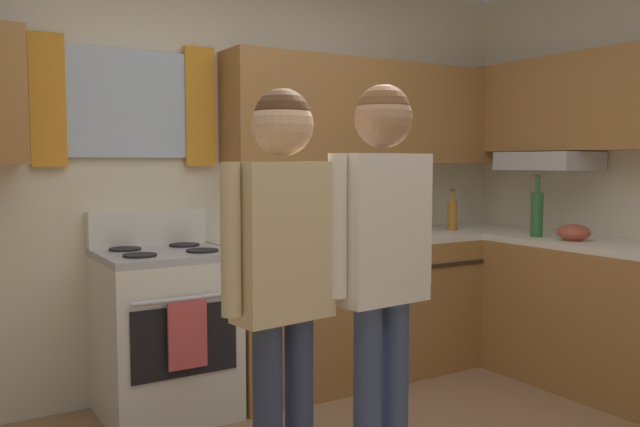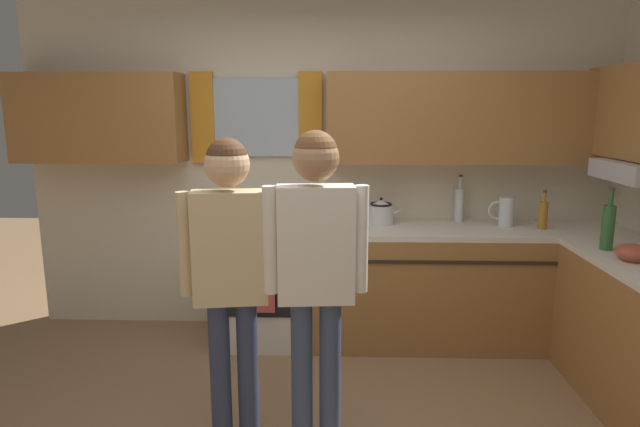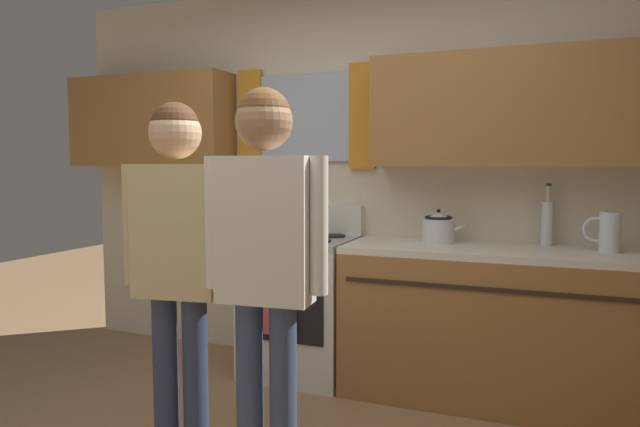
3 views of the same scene
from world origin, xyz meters
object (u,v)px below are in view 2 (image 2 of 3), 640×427
object	(u,v)px
bottle_oil_amber	(543,214)
adult_in_plaid	(316,257)
bottle_wine_green	(608,226)
adult_left	(230,259)
water_pitcher	(505,212)
stovetop_kettle	(381,212)
bottle_tall_clear	(459,204)
mixing_bowl	(633,253)
stove_oven	(267,281)

from	to	relation	value
bottle_oil_amber	adult_in_plaid	xyz separation A→B (m)	(-1.61, -1.34, 0.05)
bottle_wine_green	adult_left	world-z (taller)	adult_left
bottle_oil_amber	water_pitcher	world-z (taller)	bottle_oil_amber
adult_left	adult_in_plaid	bearing A→B (deg)	-2.94
stovetop_kettle	bottle_oil_amber	bearing A→B (deg)	-6.28
water_pitcher	adult_in_plaid	distance (m)	1.97
bottle_tall_clear	mixing_bowl	size ratio (longest dim) A/B	1.85
bottle_oil_amber	adult_left	size ratio (longest dim) A/B	0.17
stovetop_kettle	adult_left	xyz separation A→B (m)	(-0.87, -1.44, 0.04)
bottle_tall_clear	stovetop_kettle	size ratio (longest dim) A/B	1.34
stovetop_kettle	adult_in_plaid	size ratio (longest dim) A/B	0.16
bottle_oil_amber	bottle_tall_clear	bearing A→B (deg)	155.95
mixing_bowl	stove_oven	bearing A→B (deg)	159.15
stove_oven	adult_left	world-z (taller)	adult_left
bottle_oil_amber	stovetop_kettle	distance (m)	1.18
bottle_wine_green	stovetop_kettle	world-z (taller)	bottle_wine_green
stove_oven	adult_in_plaid	world-z (taller)	adult_in_plaid
adult_left	water_pitcher	bearing A→B (deg)	37.93
stove_oven	bottle_oil_amber	world-z (taller)	bottle_oil_amber
bottle_oil_amber	stovetop_kettle	world-z (taller)	bottle_oil_amber
stove_oven	mixing_bowl	world-z (taller)	stove_oven
stove_oven	water_pitcher	bearing A→B (deg)	1.48
water_pitcher	adult_left	xyz separation A→B (m)	(-1.80, -1.40, 0.02)
stove_oven	stovetop_kettle	xyz separation A→B (m)	(0.87, 0.09, 0.53)
mixing_bowl	adult_left	xyz separation A→B (m)	(-2.26, -0.49, 0.08)
bottle_oil_amber	adult_in_plaid	bearing A→B (deg)	-140.32
bottle_oil_amber	adult_in_plaid	distance (m)	2.10
water_pitcher	adult_in_plaid	bearing A→B (deg)	-133.84
mixing_bowl	water_pitcher	bearing A→B (deg)	117.19
mixing_bowl	bottle_oil_amber	bearing A→B (deg)	104.92
bottle_tall_clear	adult_left	size ratio (longest dim) A/B	0.22
water_pitcher	mixing_bowl	distance (m)	1.02
stove_oven	bottle_tall_clear	xyz separation A→B (m)	(1.49, 0.21, 0.57)
bottle_wine_green	mixing_bowl	size ratio (longest dim) A/B	1.99
bottle_wine_green	bottle_oil_amber	size ratio (longest dim) A/B	1.38
stove_oven	adult_left	size ratio (longest dim) A/B	0.67
adult_in_plaid	adult_left	bearing A→B (deg)	177.06
bottle_tall_clear	water_pitcher	size ratio (longest dim) A/B	1.67
adult_in_plaid	mixing_bowl	bearing A→B (deg)	15.68
stove_oven	stovetop_kettle	bearing A→B (deg)	5.96
stove_oven	bottle_tall_clear	size ratio (longest dim) A/B	3.00
bottle_wine_green	adult_left	distance (m)	2.35
bottle_oil_amber	adult_left	xyz separation A→B (m)	(-2.04, -1.32, 0.02)
bottle_tall_clear	bottle_oil_amber	world-z (taller)	bottle_tall_clear
water_pitcher	adult_in_plaid	world-z (taller)	adult_in_plaid
bottle_oil_amber	stove_oven	bearing A→B (deg)	178.93
bottle_oil_amber	stovetop_kettle	xyz separation A→B (m)	(-1.17, 0.13, -0.01)
stovetop_kettle	mixing_bowl	world-z (taller)	stovetop_kettle
bottle_oil_amber	water_pitcher	bearing A→B (deg)	161.12
stove_oven	mixing_bowl	size ratio (longest dim) A/B	5.55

